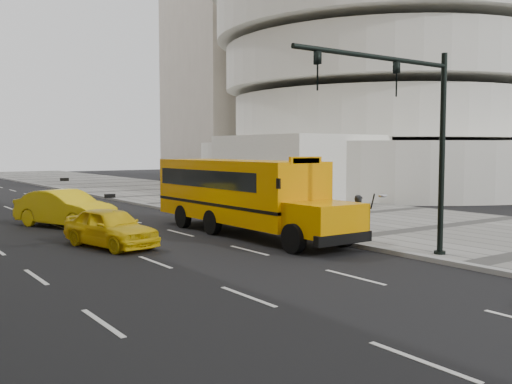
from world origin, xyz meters
TOP-DOWN VIEW (x-y plane):
  - ground at (0.00, 0.00)m, footprint 140.00×140.00m
  - sidewalk_museum at (12.00, 0.00)m, footprint 12.00×140.00m
  - curb_museum at (6.00, 0.00)m, footprint 0.30×140.00m
  - guggenheim at (29.37, 18.51)m, footprint 33.20×42.20m
  - school_bus at (4.50, -1.43)m, footprint 2.96×11.56m
  - taxi_near at (-1.08, -1.57)m, footprint 2.52×4.38m
  - taxi_far at (-0.77, 4.68)m, footprint 3.62×5.25m
  - pedestrian at (6.38, -6.35)m, footprint 0.67×0.50m
  - traffic_signal at (5.19, -9.66)m, footprint 6.18×0.36m

SIDE VIEW (x-z plane):
  - ground at x=0.00m, z-range 0.00..0.00m
  - sidewalk_museum at x=12.00m, z-range 0.00..0.15m
  - curb_museum at x=6.00m, z-range 0.00..0.15m
  - taxi_near at x=-1.08m, z-range 0.00..1.40m
  - taxi_far at x=-0.77m, z-range 0.00..1.64m
  - pedestrian at x=6.38m, z-range 0.15..1.81m
  - school_bus at x=4.50m, z-range 0.17..3.36m
  - traffic_signal at x=5.19m, z-range 0.89..7.29m
  - guggenheim at x=29.37m, z-range -3.92..31.08m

